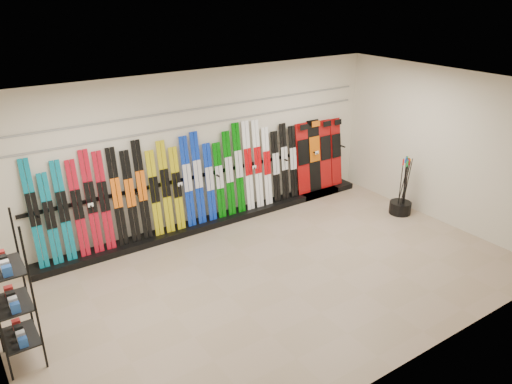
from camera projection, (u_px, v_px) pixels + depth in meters
floor at (275, 278)px, 8.08m from camera, size 8.00×8.00×0.00m
back_wall at (198, 150)px, 9.41m from camera, size 8.00×0.00×8.00m
right_wall at (444, 148)px, 9.57m from camera, size 0.00×5.00×5.00m
ceiling at (279, 94)px, 6.92m from camera, size 8.00×8.00×0.00m
ski_rack_base at (217, 220)px, 9.92m from camera, size 8.00×0.40×0.12m
skis at (181, 185)px, 9.25m from camera, size 5.37×0.25×1.82m
snowboards at (319, 155)px, 11.05m from camera, size 1.26×0.24×1.58m
accessory_rack at (11, 294)px, 5.97m from camera, size 0.40×0.60×1.96m
pole_bin at (400, 208)px, 10.32m from camera, size 0.44×0.44×0.25m
ski_poles at (404, 186)px, 10.12m from camera, size 0.30×0.29×1.18m
slatwall_rail_0 at (198, 125)px, 9.20m from camera, size 7.60×0.02×0.03m
slatwall_rail_1 at (197, 109)px, 9.08m from camera, size 7.60×0.02×0.03m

